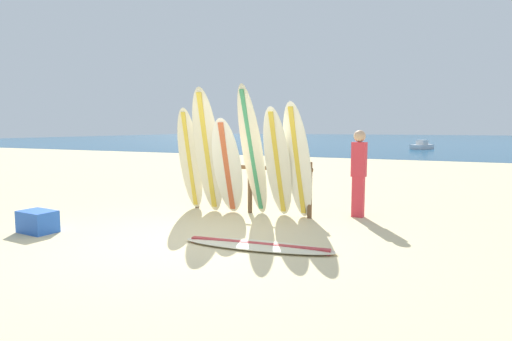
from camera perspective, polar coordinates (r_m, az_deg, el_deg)
name	(u,v)px	position (r m, az deg, el deg)	size (l,w,h in m)	color
ground_plane	(189,239)	(6.65, -9.12, -9.19)	(120.00, 120.00, 0.00)	beige
ocean_water	(419,140)	(63.46, 21.27, 3.95)	(120.00, 80.00, 0.01)	navy
surfboard_rack	(250,179)	(8.42, -0.85, -1.16)	(2.61, 0.09, 1.07)	brown
surfboard_leaning_far_left	(190,160)	(8.70, -8.97, 1.46)	(0.55, 0.69, 2.12)	beige
surfboard_leaning_left	(208,152)	(8.32, -6.61, 2.59)	(0.58, 0.66, 2.49)	beige
surfboard_leaning_center_left	(227,167)	(8.14, -3.93, 0.47)	(0.67, 0.82, 1.91)	white
surfboard_leaning_center	(252,151)	(8.04, -0.50, 2.65)	(0.64, 0.83, 2.53)	beige
surfboard_leaning_center_right	(278,164)	(7.74, 2.98, 0.90)	(0.55, 1.03, 2.10)	silver
surfboard_leaning_right	(298,162)	(7.68, 5.72, 1.17)	(0.54, 0.85, 2.19)	white
surfboard_lying_on_sand	(258,245)	(6.10, 0.27, -10.17)	(2.30, 0.73, 0.08)	beige
beachgoer_standing	(359,170)	(8.23, 13.82, 0.13)	(0.28, 0.23, 1.67)	#D8333F
small_boat_offshore	(422,146)	(35.88, 21.66, 3.14)	(1.76, 2.36, 0.71)	silver
cooler_box	(38,222)	(7.80, -27.59, -6.18)	(0.60, 0.40, 0.36)	blue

